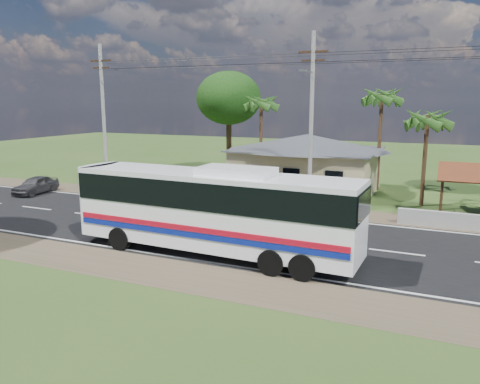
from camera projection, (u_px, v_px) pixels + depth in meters
name	position (u px, v px, depth m)	size (l,w,h in m)	color
ground	(222.00, 231.00, 25.22)	(120.00, 120.00, 0.00)	#2D4C1B
road	(222.00, 231.00, 25.22)	(120.00, 16.00, 0.03)	black
house	(307.00, 157.00, 35.99)	(12.40, 10.00, 5.00)	tan
concrete_barrier	(465.00, 222.00, 25.42)	(7.00, 0.30, 0.90)	#9E9E99
utility_poles	(306.00, 120.00, 28.88)	(32.80, 2.22, 11.00)	#9E9E99
palm_near	(428.00, 120.00, 30.24)	(2.80, 2.80, 6.70)	#47301E
palm_mid	(382.00, 97.00, 35.39)	(2.80, 2.80, 8.20)	#47301E
palm_far	(261.00, 103.00, 39.88)	(2.80, 2.80, 7.70)	#47301E
tree_behind_house	(229.00, 98.00, 43.17)	(6.00, 6.00, 9.61)	#47301E
coach_bus	(214.00, 205.00, 20.93)	(13.30, 3.21, 4.10)	white
motorcycle	(445.00, 217.00, 26.42)	(0.60, 1.72, 0.90)	black
small_car	(36.00, 185.00, 35.31)	(1.57, 3.90, 1.33)	#303033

